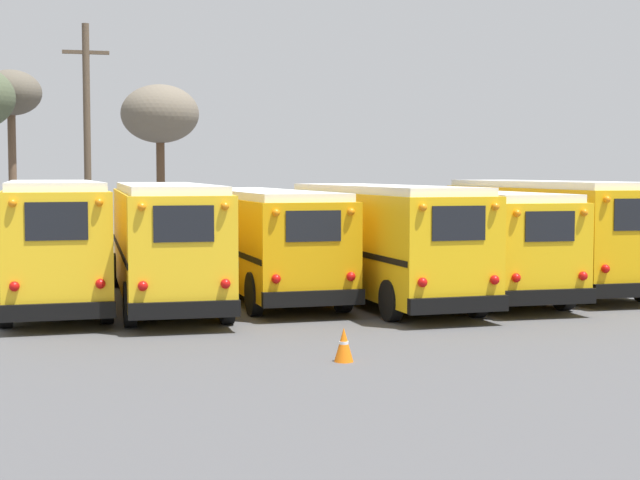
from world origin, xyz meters
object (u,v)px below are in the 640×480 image
(school_bus_0, at_px, (53,239))
(school_bus_4, at_px, (474,239))
(traffic_cone, at_px, (344,345))
(school_bus_3, at_px, (380,238))
(utility_pole, at_px, (87,139))
(bare_tree_2, at_px, (11,97))
(bare_tree_0, at_px, (160,115))
(school_bus_2, at_px, (262,237))
(school_bus_5, at_px, (544,230))
(school_bus_1, at_px, (165,238))

(school_bus_0, relative_size, school_bus_4, 1.05)
(school_bus_4, xyz_separation_m, traffic_cone, (-6.17, -8.45, -1.30))
(school_bus_4, bearing_deg, school_bus_3, -173.85)
(utility_pole, bearing_deg, bare_tree_2, 112.25)
(bare_tree_0, relative_size, traffic_cone, 12.11)
(school_bus_4, relative_size, bare_tree_0, 1.22)
(traffic_cone, bearing_deg, school_bus_4, 53.85)
(school_bus_2, xyz_separation_m, bare_tree_2, (-7.92, 20.29, 5.33))
(school_bus_2, relative_size, school_bus_4, 1.16)
(bare_tree_0, distance_m, traffic_cone, 30.99)
(school_bus_0, relative_size, school_bus_5, 0.97)
(school_bus_2, relative_size, bare_tree_0, 1.42)
(school_bus_1, bearing_deg, utility_pole, 97.48)
(school_bus_5, height_order, bare_tree_0, bare_tree_0)
(school_bus_0, distance_m, school_bus_3, 8.69)
(school_bus_0, height_order, school_bus_1, school_bus_0)
(school_bus_2, relative_size, school_bus_5, 1.07)
(school_bus_2, bearing_deg, utility_pole, 110.71)
(school_bus_3, bearing_deg, school_bus_2, 144.66)
(utility_pole, height_order, bare_tree_2, utility_pole)
(school_bus_3, relative_size, utility_pole, 1.10)
(school_bus_2, relative_size, traffic_cone, 17.16)
(school_bus_4, bearing_deg, bare_tree_0, 107.32)
(school_bus_5, relative_size, bare_tree_2, 1.24)
(school_bus_1, xyz_separation_m, traffic_cone, (2.45, -9.01, -1.42))
(school_bus_4, relative_size, bare_tree_2, 1.14)
(school_bus_2, bearing_deg, bare_tree_0, 93.12)
(bare_tree_0, bearing_deg, school_bus_4, -72.68)
(school_bus_5, bearing_deg, utility_pole, 136.42)
(school_bus_1, xyz_separation_m, school_bus_3, (5.75, -0.87, -0.03))
(school_bus_1, relative_size, school_bus_3, 1.06)
(bare_tree_0, height_order, traffic_cone, bare_tree_0)
(utility_pole, distance_m, traffic_cone, 23.28)
(school_bus_0, height_order, bare_tree_2, bare_tree_2)
(school_bus_1, distance_m, school_bus_2, 3.11)
(school_bus_1, relative_size, school_bus_4, 1.15)
(school_bus_3, bearing_deg, utility_pole, 117.71)
(school_bus_3, relative_size, traffic_cone, 16.02)
(school_bus_1, relative_size, school_bus_2, 0.99)
(school_bus_2, relative_size, school_bus_3, 1.07)
(school_bus_0, relative_size, utility_pole, 1.06)
(school_bus_3, xyz_separation_m, school_bus_4, (2.87, 0.31, -0.09))
(school_bus_1, distance_m, traffic_cone, 9.44)
(bare_tree_2, distance_m, traffic_cone, 32.08)
(school_bus_0, distance_m, traffic_cone, 10.73)
(bare_tree_2, bearing_deg, school_bus_4, -58.17)
(school_bus_2, bearing_deg, school_bus_0, -170.34)
(school_bus_0, xyz_separation_m, school_bus_2, (5.75, 0.98, -0.12))
(school_bus_4, bearing_deg, school_bus_0, 176.27)
(school_bus_1, bearing_deg, school_bus_3, -8.60)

